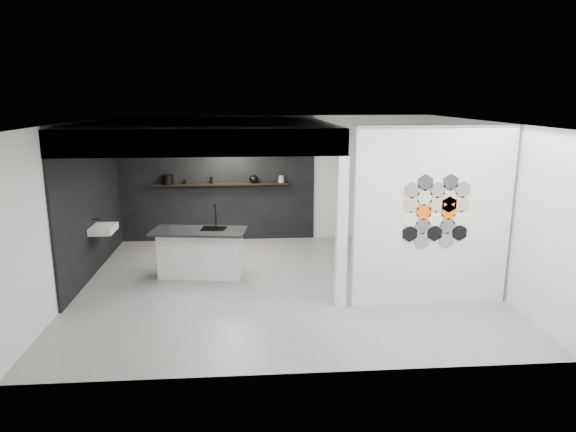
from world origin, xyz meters
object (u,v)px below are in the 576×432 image
(kitchen_island, at_px, (201,252))
(glass_vase, at_px, (281,179))
(partition_panel, at_px, (432,217))
(glass_bowl, at_px, (281,181))
(bottle_dark, at_px, (211,180))
(wall_basin, at_px, (103,229))
(utensil_cup, at_px, (185,182))
(kettle, at_px, (254,179))
(stockpot, at_px, (168,179))

(kitchen_island, bearing_deg, glass_vase, 63.21)
(partition_panel, relative_size, kitchen_island, 1.59)
(glass_bowl, height_order, bottle_dark, bottle_dark)
(wall_basin, distance_m, glass_vase, 4.01)
(wall_basin, xyz_separation_m, glass_bowl, (3.39, 2.07, 0.52))
(wall_basin, relative_size, glass_vase, 3.82)
(wall_basin, distance_m, utensil_cup, 2.47)
(bottle_dark, bearing_deg, glass_bowl, 0.00)
(kettle, relative_size, glass_bowl, 1.62)
(glass_vase, relative_size, utensil_cup, 1.77)
(kettle, height_order, glass_bowl, kettle)
(wall_basin, bearing_deg, kettle, 36.66)
(stockpot, bearing_deg, kettle, 0.00)
(kitchen_island, distance_m, kettle, 2.72)
(glass_vase, bearing_deg, kitchen_island, -124.76)
(kettle, xyz_separation_m, utensil_cup, (-1.52, 0.00, -0.04))
(wall_basin, xyz_separation_m, utensil_cup, (1.25, 2.07, 0.51))
(wall_basin, relative_size, utensil_cup, 6.77)
(wall_basin, xyz_separation_m, bottle_dark, (1.83, 2.07, 0.55))
(bottle_dark, bearing_deg, stockpot, 180.00)
(kettle, height_order, utensil_cup, kettle)
(wall_basin, relative_size, stockpot, 2.40)
(partition_panel, relative_size, kettle, 13.60)
(partition_panel, bearing_deg, kettle, 124.85)
(kettle, relative_size, bottle_dark, 1.37)
(glass_vase, bearing_deg, glass_bowl, 0.00)
(kettle, bearing_deg, wall_basin, -147.83)
(glass_vase, height_order, utensil_cup, glass_vase)
(bottle_dark, bearing_deg, utensil_cup, 180.00)
(kettle, bearing_deg, stockpot, 175.50)
(partition_panel, height_order, glass_bowl, partition_panel)
(kitchen_island, height_order, kettle, kettle)
(glass_vase, xyz_separation_m, utensil_cup, (-2.14, 0.00, -0.03))
(partition_panel, relative_size, stockpot, 11.22)
(stockpot, height_order, kettle, stockpot)
(glass_bowl, xyz_separation_m, glass_vase, (0.00, 0.00, 0.03))
(glass_bowl, relative_size, bottle_dark, 0.85)
(stockpot, relative_size, glass_vase, 1.59)
(wall_basin, distance_m, stockpot, 2.32)
(partition_panel, height_order, kitchen_island, partition_panel)
(stockpot, distance_m, glass_bowl, 2.51)
(glass_bowl, bearing_deg, kettle, 180.00)
(kitchen_island, height_order, stockpot, stockpot)
(glass_bowl, relative_size, utensil_cup, 1.44)
(bottle_dark, bearing_deg, wall_basin, -131.53)
(partition_panel, relative_size, glass_vase, 17.82)
(partition_panel, xyz_separation_m, kitchen_island, (-3.70, 1.53, -0.95))
(glass_bowl, distance_m, bottle_dark, 1.56)
(bottle_dark, bearing_deg, partition_panel, -46.75)
(stockpot, height_order, bottle_dark, stockpot)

